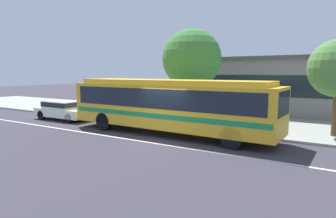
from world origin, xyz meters
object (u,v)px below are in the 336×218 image
transit_bus (169,103)px  sedan_behind_bus (63,109)px  pedestrian_waiting_near_sign (240,110)px  street_tree_near_stop (192,59)px

transit_bus → sedan_behind_bus: transit_bus is taller
transit_bus → pedestrian_waiting_near_sign: bearing=52.7°
street_tree_near_stop → sedan_behind_bus: bearing=-149.4°
transit_bus → sedan_behind_bus: size_ratio=2.70×
sedan_behind_bus → pedestrian_waiting_near_sign: pedestrian_waiting_near_sign is taller
pedestrian_waiting_near_sign → street_tree_near_stop: bearing=162.3°
pedestrian_waiting_near_sign → transit_bus: bearing=-127.3°
pedestrian_waiting_near_sign → street_tree_near_stop: size_ratio=0.27×
pedestrian_waiting_near_sign → street_tree_near_stop: 5.02m
transit_bus → pedestrian_waiting_near_sign: 4.47m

